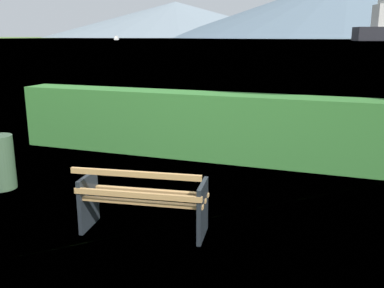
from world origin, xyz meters
name	(u,v)px	position (x,y,z in m)	size (l,w,h in m)	color
ground_plane	(145,231)	(0.00, 0.00, 0.00)	(1400.00, 1400.00, 0.00)	#567A38
water_surface	(343,39)	(0.00, 307.14, 0.00)	(620.00, 620.00, 0.00)	#6B8EA3
park_bench	(143,200)	(0.01, -0.06, 0.42)	(1.58, 0.77, 0.87)	tan
hedge_row	(220,127)	(0.00, 3.36, 0.64)	(8.49, 0.68, 1.27)	#387A33
trash_bin	(0,162)	(-2.77, 0.63, 0.42)	(0.44, 0.44, 0.85)	#385138
sailboat_mid	(116,39)	(-123.18, 220.21, 0.80)	(5.42, 7.31, 2.28)	silver
distant_hills	(314,13)	(-38.56, 568.12, 29.86)	(789.50, 456.78, 70.47)	gray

